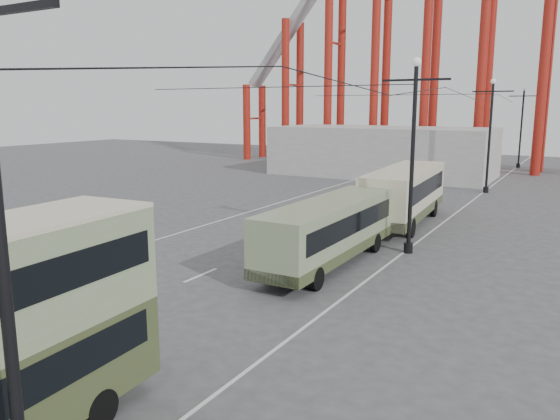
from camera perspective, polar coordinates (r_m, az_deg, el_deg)
The scene contains 8 objects.
road_markings at distance 31.51m, azimuth 2.82°, elevation -2.23°, with size 12.52×120.00×0.01m.
lamp_post_mid at distance 26.85m, azimuth 13.66°, elevation 5.33°, with size 3.20×0.44×9.32m.
lamp_post_far at distance 48.33m, azimuth 21.06°, elevation 7.19°, with size 3.20×0.44×9.32m.
lamp_post_distant at distance 70.13m, azimuth 23.90°, elevation 7.87°, with size 3.20×0.44×9.32m.
fairground_shed at distance 58.08m, azimuth 10.60°, elevation 6.04°, with size 22.00×10.00×5.00m, color #9F9F9A.
single_decker_green at distance 24.65m, azimuth 5.20°, elevation -2.00°, with size 2.42×10.36×2.93m.
single_decker_cream at distance 34.12m, azimuth 12.90°, elevation 1.76°, with size 3.42×11.02×3.38m.
pedestrian at distance 19.31m, azimuth -16.01°, elevation -8.38°, with size 0.64×0.42×1.76m, color black.
Camera 1 is at (13.01, -7.70, 7.06)m, focal length 35.00 mm.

